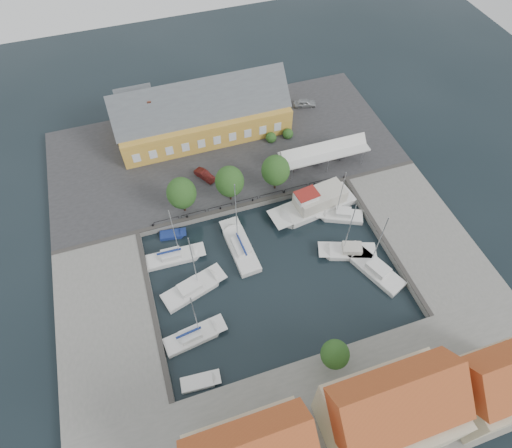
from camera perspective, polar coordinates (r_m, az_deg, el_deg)
The scene contains 22 objects.
ground at distance 58.75m, azimuth 1.85°, elevation -5.33°, with size 140.00×140.00×0.00m, color black.
north_quay at distance 72.42m, azimuth -4.29°, elevation 9.79°, with size 56.00×26.00×1.00m, color #2D2D30.
west_quay at distance 57.21m, azimuth -19.19°, elevation -12.32°, with size 12.00×24.00×1.00m, color slate.
east_quay at distance 65.41m, azimuth 20.96°, elevation -1.01°, with size 12.00×24.00×1.00m, color slate.
south_bank at distance 51.42m, azimuth 10.42°, elevation -24.24°, with size 56.00×14.00×1.00m, color slate.
quay_edge_fittings at distance 60.34m, azimuth 0.39°, elevation -1.15°, with size 56.00×24.72×0.40m.
warehouse at distance 73.47m, azimuth -7.66°, elevation 14.25°, with size 28.56×14.00×9.55m.
tent_canopy at distance 68.19m, azimuth 9.09°, elevation 9.53°, with size 14.00×4.00×2.83m.
quay_trees at distance 61.44m, azimuth -3.55°, elevation 5.68°, with size 18.20×4.20×6.30m.
car_silver at distance 80.27m, azimuth 6.51°, elevation 15.74°, with size 1.63×4.06×1.38m, color #A4A7AB.
car_red at distance 67.13m, azimuth -6.84°, elevation 6.48°, with size 1.28×3.68×1.21m, color #521412.
center_sailboat at distance 59.72m, azimuth -2.10°, elevation -3.22°, with size 3.44×9.82×13.15m.
trawler at distance 64.24m, azimuth 7.93°, elevation 2.70°, with size 13.85×5.77×5.00m.
east_boat_a at distance 64.34m, azimuth 11.19°, elevation 1.05°, with size 7.15×4.94×9.99m.
east_boat_b at distance 60.83m, azimuth 12.23°, elevation -3.65°, with size 8.37×5.16×11.03m.
east_boat_c at distance 60.09m, azimuth 15.53°, elevation -5.91°, with size 6.05×9.36×11.51m.
west_boat_a at distance 60.01m, azimuth -10.83°, elevation -4.40°, with size 8.28×2.61×10.89m.
west_boat_c at distance 57.10m, azimuth -8.43°, elevation -8.57°, with size 9.07×5.16×11.76m.
west_boat_d at distance 54.25m, azimuth -8.29°, elevation -14.63°, with size 8.00×3.37×10.51m.
launch_sw at distance 52.51m, azimuth -7.47°, elevation -20.17°, with size 4.74×2.08×0.98m.
launch_nw at distance 62.44m, azimuth -11.05°, elevation -1.45°, with size 3.97×2.07×0.88m.
townhouses at distance 46.51m, azimuth 15.06°, elevation -24.30°, with size 36.30×8.50×12.00m.
Camera 1 is at (-11.43, -28.55, 50.06)m, focal length 30.00 mm.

